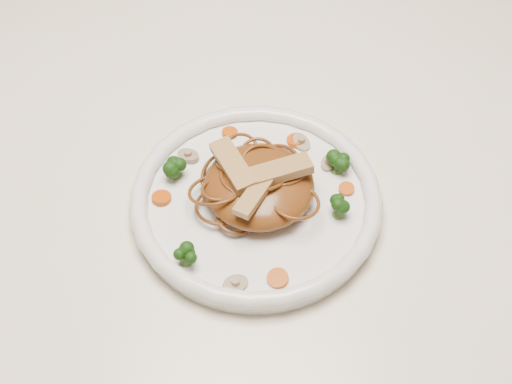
{
  "coord_description": "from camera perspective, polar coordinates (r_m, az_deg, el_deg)",
  "views": [
    {
      "loc": [
        0.06,
        -0.54,
        1.39
      ],
      "look_at": [
        0.04,
        -0.07,
        0.78
      ],
      "focal_mm": 49.35,
      "sensor_mm": 36.0,
      "label": 1
    }
  ],
  "objects": [
    {
      "name": "table",
      "position": [
        0.92,
        -2.26,
        -1.68
      ],
      "size": [
        1.2,
        0.8,
        0.75
      ],
      "color": "white",
      "rests_on": "ground"
    },
    {
      "name": "plate",
      "position": [
        0.79,
        0.0,
        -0.99
      ],
      "size": [
        0.32,
        0.32,
        0.02
      ],
      "primitive_type": "cylinder",
      "rotation": [
        0.0,
        0.0,
        0.18
      ],
      "color": "white",
      "rests_on": "table"
    },
    {
      "name": "noodle_mound",
      "position": [
        0.77,
        0.25,
        0.51
      ],
      "size": [
        0.15,
        0.15,
        0.04
      ],
      "primitive_type": "ellipsoid",
      "rotation": [
        0.0,
        0.0,
        -0.24
      ],
      "color": "brown",
      "rests_on": "plate"
    },
    {
      "name": "chicken_a",
      "position": [
        0.75,
        1.68,
        1.66
      ],
      "size": [
        0.08,
        0.05,
        0.01
      ],
      "primitive_type": "cube",
      "rotation": [
        0.0,
        0.0,
        0.37
      ],
      "color": "tan",
      "rests_on": "noodle_mound"
    },
    {
      "name": "chicken_b",
      "position": [
        0.76,
        -1.86,
        2.2
      ],
      "size": [
        0.06,
        0.08,
        0.01
      ],
      "primitive_type": "cube",
      "rotation": [
        0.0,
        0.0,
        2.09
      ],
      "color": "tan",
      "rests_on": "noodle_mound"
    },
    {
      "name": "chicken_c",
      "position": [
        0.73,
        -0.13,
        -0.24
      ],
      "size": [
        0.04,
        0.06,
        0.01
      ],
      "primitive_type": "cube",
      "rotation": [
        0.0,
        0.0,
        4.25
      ],
      "color": "tan",
      "rests_on": "noodle_mound"
    },
    {
      "name": "broccoli_0",
      "position": [
        0.8,
        6.63,
        2.38
      ],
      "size": [
        0.03,
        0.03,
        0.03
      ],
      "primitive_type": null,
      "rotation": [
        0.0,
        0.0,
        -0.21
      ],
      "color": "#163C0C",
      "rests_on": "plate"
    },
    {
      "name": "broccoli_1",
      "position": [
        0.8,
        -6.6,
        2.08
      ],
      "size": [
        0.04,
        0.04,
        0.03
      ],
      "primitive_type": null,
      "rotation": [
        0.0,
        0.0,
        -0.38
      ],
      "color": "#163C0C",
      "rests_on": "plate"
    },
    {
      "name": "broccoli_2",
      "position": [
        0.73,
        -5.78,
        -5.03
      ],
      "size": [
        0.03,
        0.03,
        0.03
      ],
      "primitive_type": null,
      "rotation": [
        0.0,
        0.0,
        0.11
      ],
      "color": "#163C0C",
      "rests_on": "plate"
    },
    {
      "name": "broccoli_3",
      "position": [
        0.76,
        6.8,
        -1.11
      ],
      "size": [
        0.03,
        0.03,
        0.03
      ],
      "primitive_type": null,
      "rotation": [
        0.0,
        0.0,
        -0.2
      ],
      "color": "#163C0C",
      "rests_on": "plate"
    },
    {
      "name": "carrot_0",
      "position": [
        0.84,
        3.27,
        4.22
      ],
      "size": [
        0.03,
        0.03,
        0.0
      ],
      "primitive_type": "cylinder",
      "rotation": [
        0.0,
        0.0,
        -0.17
      ],
      "color": "#CB5007",
      "rests_on": "plate"
    },
    {
      "name": "carrot_1",
      "position": [
        0.79,
        -7.67,
        -0.46
      ],
      "size": [
        0.03,
        0.03,
        0.0
      ],
      "primitive_type": "cylinder",
      "rotation": [
        0.0,
        0.0,
        -0.33
      ],
      "color": "#CB5007",
      "rests_on": "plate"
    },
    {
      "name": "carrot_2",
      "position": [
        0.8,
        7.34,
        0.25
      ],
      "size": [
        0.02,
        0.02,
        0.0
      ],
      "primitive_type": "cylinder",
      "rotation": [
        0.0,
        0.0,
        0.15
      ],
      "color": "#CB5007",
      "rests_on": "plate"
    },
    {
      "name": "carrot_3",
      "position": [
        0.85,
        -2.13,
        4.83
      ],
      "size": [
        0.02,
        0.02,
        0.0
      ],
      "primitive_type": "cylinder",
      "rotation": [
        0.0,
        0.0,
        0.07
      ],
      "color": "#CB5007",
      "rests_on": "plate"
    },
    {
      "name": "carrot_4",
      "position": [
        0.72,
        1.77,
        -7.01
      ],
      "size": [
        0.03,
        0.03,
        0.0
      ],
      "primitive_type": "cylinder",
      "rotation": [
        0.0,
        0.0,
        -0.18
      ],
      "color": "#CB5007",
      "rests_on": "plate"
    },
    {
      "name": "mushroom_0",
      "position": [
        0.72,
        -1.69,
        -7.47
      ],
      "size": [
        0.04,
        0.04,
        0.01
      ],
      "primitive_type": "cylinder",
      "rotation": [
        0.0,
        0.0,
        0.49
      ],
      "color": "tan",
      "rests_on": "plate"
    },
    {
      "name": "mushroom_1",
      "position": [
        0.82,
        5.83,
        2.31
      ],
      "size": [
        0.02,
        0.02,
        0.01
      ],
      "primitive_type": "cylinder",
      "rotation": [
        0.0,
        0.0,
        1.45
      ],
      "color": "tan",
      "rests_on": "plate"
    },
    {
      "name": "mushroom_2",
      "position": [
        0.82,
        -5.51,
        2.93
      ],
      "size": [
        0.04,
        0.04,
        0.01
      ],
      "primitive_type": "cylinder",
      "rotation": [
        0.0,
        0.0,
        -0.43
      ],
      "color": "tan",
      "rests_on": "plate"
    },
    {
      "name": "mushroom_3",
      "position": [
        0.84,
        3.69,
        4.01
      ],
      "size": [
        0.04,
        0.04,
        0.01
      ],
      "primitive_type": "cylinder",
      "rotation": [
        0.0,
        0.0,
        2.13
      ],
      "color": "tan",
      "rests_on": "plate"
    }
  ]
}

